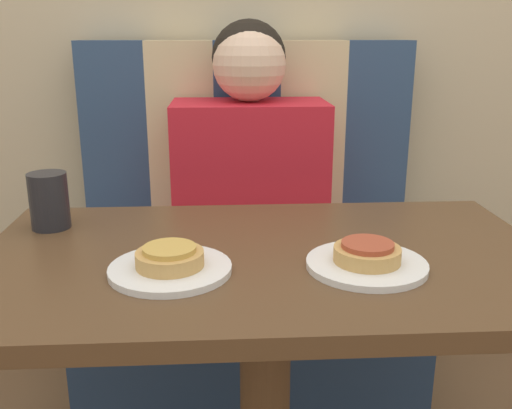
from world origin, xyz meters
TOP-DOWN VIEW (x-y plane):
  - booth_seat at (0.00, 0.61)m, footprint 1.01×0.47m
  - booth_backrest at (-0.00, 0.79)m, footprint 1.01×0.10m
  - dining_table at (0.00, 0.00)m, footprint 1.06×0.62m
  - person at (0.00, 0.61)m, footprint 0.43×0.25m
  - plate_left at (-0.17, -0.08)m, footprint 0.21×0.21m
  - plate_right at (0.17, -0.08)m, footprint 0.21×0.21m
  - pizza_left at (-0.17, -0.08)m, footprint 0.12×0.12m
  - pizza_right at (0.17, -0.08)m, footprint 0.12×0.12m
  - drinking_cup at (-0.44, 0.17)m, footprint 0.08×0.08m

SIDE VIEW (x-z plane):
  - booth_seat at x=0.00m, z-range 0.00..0.45m
  - dining_table at x=0.00m, z-range 0.27..1.02m
  - plate_left at x=-0.17m, z-range 0.75..0.77m
  - plate_right at x=0.17m, z-range 0.75..0.77m
  - pizza_left at x=-0.17m, z-range 0.77..0.80m
  - pizza_right at x=0.17m, z-range 0.77..0.80m
  - booth_backrest at x=0.00m, z-range 0.45..1.12m
  - person at x=0.00m, z-range 0.43..1.16m
  - drinking_cup at x=-0.44m, z-range 0.75..0.87m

